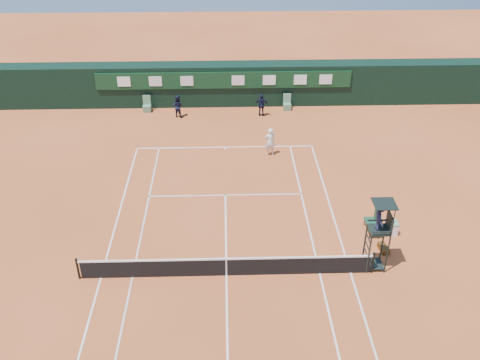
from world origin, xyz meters
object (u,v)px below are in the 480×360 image
player_bench (375,222)px  cooler (391,227)px  player (270,142)px  tennis_net (226,266)px  umpire_chair (380,222)px

player_bench → cooler: 0.87m
cooler → player: player is taller
tennis_net → umpire_chair: size_ratio=3.77×
cooler → player_bench: bearing=172.8°
tennis_net → cooler: 8.50m
player_bench → cooler: (0.82, -0.10, -0.27)m
tennis_net → umpire_chair: bearing=3.4°
tennis_net → player: 11.21m
cooler → player: bearing=123.3°
umpire_chair → player_bench: bearing=75.8°
umpire_chair → cooler: (1.46, 2.42, -2.13)m
tennis_net → umpire_chair: umpire_chair is taller
tennis_net → player_bench: 7.77m
player_bench → player: player is taller
cooler → player: (-5.28, 8.05, 0.56)m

